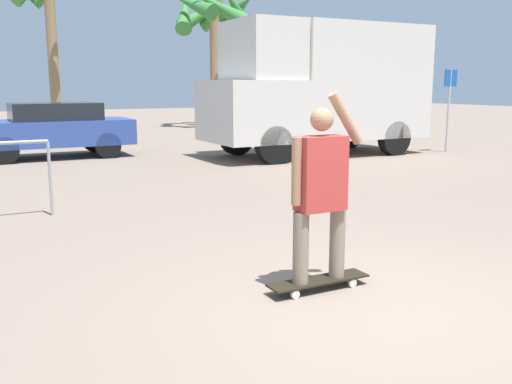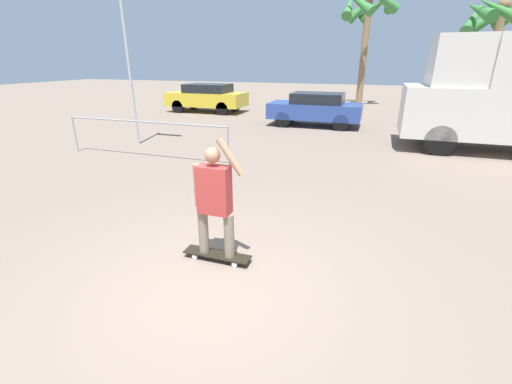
{
  "view_description": "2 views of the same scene",
  "coord_description": "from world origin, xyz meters",
  "px_view_note": "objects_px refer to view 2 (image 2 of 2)",
  "views": [
    {
      "loc": [
        -2.96,
        -3.51,
        1.81
      ],
      "look_at": [
        -0.33,
        1.45,
        0.75
      ],
      "focal_mm": 40.0,
      "sensor_mm": 36.0,
      "label": 1
    },
    {
      "loc": [
        1.71,
        -3.23,
        2.64
      ],
      "look_at": [
        0.18,
        1.18,
        0.84
      ],
      "focal_mm": 24.0,
      "sensor_mm": 36.0,
      "label": 2
    }
  ],
  "objects_px": {
    "person_skateboarder": "(214,197)",
    "palm_tree_near_van": "(502,17)",
    "parked_car_blue": "(315,108)",
    "skateboard": "(217,255)",
    "flagpole": "(129,42)",
    "parked_car_yellow": "(207,97)",
    "palm_tree_center_background": "(369,11)"
  },
  "relations": [
    {
      "from": "person_skateboarder",
      "to": "palm_tree_center_background",
      "type": "relative_size",
      "value": 0.26
    },
    {
      "from": "skateboard",
      "to": "person_skateboarder",
      "type": "xyz_separation_m",
      "value": [
        -0.0,
        0.0,
        0.88
      ]
    },
    {
      "from": "person_skateboarder",
      "to": "parked_car_blue",
      "type": "xyz_separation_m",
      "value": [
        -0.57,
        11.03,
        -0.22
      ]
    },
    {
      "from": "skateboard",
      "to": "parked_car_yellow",
      "type": "relative_size",
      "value": 0.23
    },
    {
      "from": "skateboard",
      "to": "parked_car_yellow",
      "type": "bearing_deg",
      "value": 117.13
    },
    {
      "from": "skateboard",
      "to": "flagpole",
      "type": "bearing_deg",
      "value": 133.88
    },
    {
      "from": "parked_car_blue",
      "to": "flagpole",
      "type": "distance_m",
      "value": 7.65
    },
    {
      "from": "skateboard",
      "to": "palm_tree_near_van",
      "type": "relative_size",
      "value": 0.16
    },
    {
      "from": "skateboard",
      "to": "palm_tree_near_van",
      "type": "xyz_separation_m",
      "value": [
        7.44,
        19.04,
        4.68
      ]
    },
    {
      "from": "palm_tree_center_background",
      "to": "flagpole",
      "type": "height_order",
      "value": "palm_tree_center_background"
    },
    {
      "from": "parked_car_blue",
      "to": "flagpole",
      "type": "bearing_deg",
      "value": -132.69
    },
    {
      "from": "palm_tree_near_van",
      "to": "flagpole",
      "type": "relative_size",
      "value": 1.11
    },
    {
      "from": "person_skateboarder",
      "to": "palm_tree_near_van",
      "type": "height_order",
      "value": "palm_tree_near_van"
    },
    {
      "from": "person_skateboarder",
      "to": "parked_car_blue",
      "type": "height_order",
      "value": "person_skateboarder"
    },
    {
      "from": "person_skateboarder",
      "to": "parked_car_blue",
      "type": "distance_m",
      "value": 11.05
    },
    {
      "from": "parked_car_blue",
      "to": "flagpole",
      "type": "xyz_separation_m",
      "value": [
        -4.92,
        -5.33,
        2.44
      ]
    },
    {
      "from": "parked_car_blue",
      "to": "parked_car_yellow",
      "type": "bearing_deg",
      "value": 159.3
    },
    {
      "from": "parked_car_blue",
      "to": "palm_tree_center_background",
      "type": "relative_size",
      "value": 0.59
    },
    {
      "from": "skateboard",
      "to": "palm_tree_near_van",
      "type": "bearing_deg",
      "value": 68.65
    },
    {
      "from": "palm_tree_near_van",
      "to": "flagpole",
      "type": "xyz_separation_m",
      "value": [
        -12.93,
        -13.34,
        -1.58
      ]
    },
    {
      "from": "palm_tree_near_van",
      "to": "palm_tree_center_background",
      "type": "xyz_separation_m",
      "value": [
        -6.64,
        0.07,
        0.53
      ]
    },
    {
      "from": "parked_car_yellow",
      "to": "flagpole",
      "type": "distance_m",
      "value": 8.19
    },
    {
      "from": "skateboard",
      "to": "person_skateboarder",
      "type": "height_order",
      "value": "person_skateboarder"
    },
    {
      "from": "flagpole",
      "to": "parked_car_blue",
      "type": "bearing_deg",
      "value": 47.31
    },
    {
      "from": "skateboard",
      "to": "person_skateboarder",
      "type": "distance_m",
      "value": 0.88
    },
    {
      "from": "person_skateboarder",
      "to": "parked_car_blue",
      "type": "relative_size",
      "value": 0.43
    },
    {
      "from": "person_skateboarder",
      "to": "palm_tree_center_background",
      "type": "height_order",
      "value": "palm_tree_center_background"
    },
    {
      "from": "palm_tree_center_background",
      "to": "person_skateboarder",
      "type": "bearing_deg",
      "value": -92.41
    },
    {
      "from": "parked_car_blue",
      "to": "parked_car_yellow",
      "type": "relative_size",
      "value": 0.92
    },
    {
      "from": "person_skateboarder",
      "to": "parked_car_yellow",
      "type": "relative_size",
      "value": 0.4
    },
    {
      "from": "skateboard",
      "to": "flagpole",
      "type": "relative_size",
      "value": 0.18
    },
    {
      "from": "skateboard",
      "to": "parked_car_blue",
      "type": "relative_size",
      "value": 0.25
    }
  ]
}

